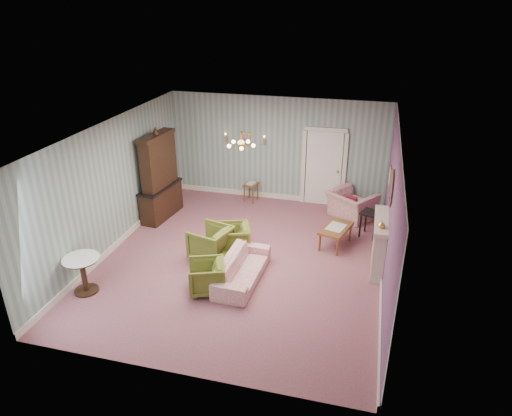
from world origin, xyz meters
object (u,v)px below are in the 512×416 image
(sofa_chintz, at_px, (242,264))
(olive_chair_c, at_px, (233,237))
(olive_chair_a, at_px, (207,275))
(wingback_chair, at_px, (352,201))
(side_table_black, at_px, (370,224))
(fireplace, at_px, (379,244))
(coffee_table, at_px, (335,236))
(olive_chair_b, at_px, (211,241))
(pedestal_table, at_px, (84,275))
(dresser, at_px, (159,174))

(sofa_chintz, bearing_deg, olive_chair_c, 28.01)
(olive_chair_a, xyz_separation_m, wingback_chair, (2.51, 4.07, 0.13))
(wingback_chair, distance_m, side_table_black, 1.09)
(wingback_chair, bearing_deg, fireplace, 143.35)
(wingback_chair, height_order, coffee_table, wingback_chair)
(olive_chair_c, distance_m, wingback_chair, 3.48)
(side_table_black, bearing_deg, olive_chair_b, -150.74)
(wingback_chair, distance_m, fireplace, 2.47)
(sofa_chintz, distance_m, pedestal_table, 3.09)
(olive_chair_a, height_order, wingback_chair, wingback_chair)
(fireplace, distance_m, pedestal_table, 5.98)
(olive_chair_a, bearing_deg, coffee_table, 116.43)
(dresser, bearing_deg, coffee_table, 1.37)
(sofa_chintz, height_order, fireplace, fireplace)
(olive_chair_b, height_order, side_table_black, olive_chair_b)
(dresser, height_order, fireplace, dresser)
(olive_chair_a, relative_size, pedestal_table, 0.91)
(olive_chair_a, relative_size, olive_chair_b, 0.87)
(sofa_chintz, bearing_deg, wingback_chair, -26.63)
(olive_chair_b, xyz_separation_m, side_table_black, (3.36, 1.88, -0.08))
(dresser, distance_m, side_table_black, 5.37)
(fireplace, xyz_separation_m, coffee_table, (-0.96, 0.74, -0.34))
(olive_chair_a, relative_size, wingback_chair, 0.64)
(pedestal_table, bearing_deg, olive_chair_c, 43.42)
(olive_chair_a, relative_size, sofa_chintz, 0.38)
(coffee_table, bearing_deg, fireplace, -37.80)
(coffee_table, relative_size, side_table_black, 1.47)
(coffee_table, xyz_separation_m, pedestal_table, (-4.55, -3.07, 0.14))
(olive_chair_b, relative_size, fireplace, 0.58)
(olive_chair_c, height_order, pedestal_table, pedestal_table)
(olive_chair_a, bearing_deg, olive_chair_c, 157.13)
(sofa_chintz, xyz_separation_m, pedestal_table, (-2.86, -1.17, 0.02))
(olive_chair_a, height_order, olive_chair_b, olive_chair_b)
(sofa_chintz, distance_m, coffee_table, 2.54)
(wingback_chair, distance_m, coffee_table, 1.66)
(olive_chair_a, distance_m, side_table_black, 4.32)
(olive_chair_b, relative_size, coffee_table, 0.85)
(olive_chair_b, height_order, coffee_table, olive_chair_b)
(sofa_chintz, bearing_deg, coffee_table, -39.51)
(side_table_black, bearing_deg, sofa_chintz, -133.63)
(coffee_table, distance_m, pedestal_table, 5.49)
(wingback_chair, bearing_deg, olive_chair_b, 81.48)
(sofa_chintz, bearing_deg, olive_chair_b, 55.71)
(olive_chair_c, xyz_separation_m, dresser, (-2.35, 1.29, 0.82))
(olive_chair_a, bearing_deg, olive_chair_b, 175.15)
(sofa_chintz, height_order, coffee_table, sofa_chintz)
(fireplace, height_order, pedestal_table, fireplace)
(olive_chair_a, relative_size, fireplace, 0.50)
(wingback_chair, bearing_deg, olive_chair_a, 95.03)
(olive_chair_c, distance_m, coffee_table, 2.36)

